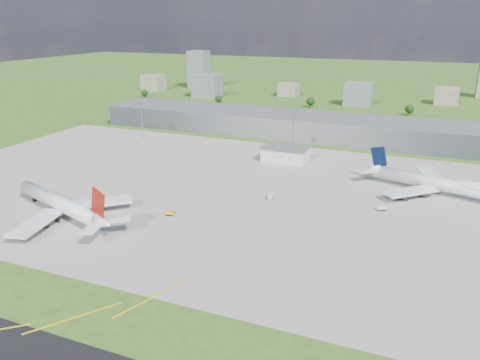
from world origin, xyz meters
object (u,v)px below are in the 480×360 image
at_px(airliner_red_twin, 62,205).
at_px(airliner_blue_quad, 439,184).
at_px(tug_yellow, 170,213).
at_px(van_white_far, 381,208).
at_px(van_white_near, 271,196).

xyz_separation_m(airliner_red_twin, airliner_blue_quad, (149.39, 90.75, -0.12)).
xyz_separation_m(tug_yellow, van_white_far, (84.37, 40.35, 0.15)).
bearing_deg(airliner_blue_quad, airliner_red_twin, -131.95).
bearing_deg(tug_yellow, airliner_blue_quad, 19.83).
xyz_separation_m(airliner_red_twin, van_white_near, (75.77, 54.18, -4.15)).
distance_m(tug_yellow, van_white_far, 93.52).
bearing_deg(van_white_near, tug_yellow, 125.36).
height_order(van_white_near, van_white_far, van_white_near).
bearing_deg(tug_yellow, van_white_near, 32.34).
xyz_separation_m(tug_yellow, van_white_near, (33.93, 35.61, 0.28)).
relative_size(van_white_near, van_white_far, 1.13).
relative_size(tug_yellow, van_white_far, 0.93).
relative_size(airliner_red_twin, airliner_blue_quad, 1.01).
xyz_separation_m(airliner_red_twin, van_white_far, (126.20, 58.91, -4.29)).
height_order(airliner_red_twin, van_white_near, airliner_red_twin).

